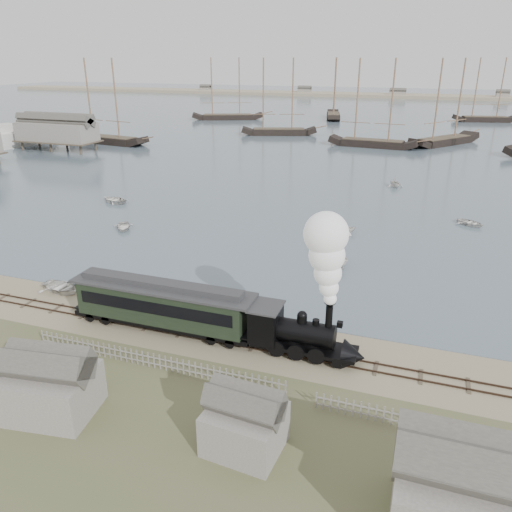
% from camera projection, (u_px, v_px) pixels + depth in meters
% --- Properties ---
extents(ground, '(600.00, 600.00, 0.00)m').
position_uv_depth(ground, '(274.00, 335.00, 38.82)').
color(ground, gray).
rests_on(ground, ground).
extents(harbor_water, '(600.00, 336.00, 0.06)m').
position_uv_depth(harbor_water, '(408.00, 114.00, 187.83)').
color(harbor_water, '#475965').
rests_on(harbor_water, ground).
extents(rail_track, '(120.00, 1.80, 0.16)m').
position_uv_depth(rail_track, '(266.00, 348.00, 37.05)').
color(rail_track, '#35261D').
rests_on(rail_track, ground).
extents(picket_fence_west, '(19.00, 0.10, 1.20)m').
position_uv_depth(picket_fence_west, '(155.00, 368.00, 34.66)').
color(picket_fence_west, slate).
rests_on(picket_fence_west, ground).
extents(picket_fence_east, '(15.00, 0.10, 1.20)m').
position_uv_depth(picket_fence_east, '(445.00, 437.00, 28.43)').
color(picket_fence_east, slate).
rests_on(picket_fence_east, ground).
extents(shed_left, '(5.00, 4.00, 4.10)m').
position_uv_depth(shed_left, '(55.00, 411.00, 30.47)').
color(shed_left, slate).
rests_on(shed_left, ground).
extents(shed_mid, '(4.00, 3.50, 3.60)m').
position_uv_depth(shed_mid, '(245.00, 447.00, 27.69)').
color(shed_mid, slate).
rests_on(shed_mid, ground).
extents(far_spit, '(500.00, 20.00, 1.80)m').
position_uv_depth(far_spit, '(417.00, 98.00, 257.97)').
color(far_spit, tan).
rests_on(far_spit, ground).
extents(locomotive, '(8.38, 3.13, 10.44)m').
position_uv_depth(locomotive, '(318.00, 298.00, 34.15)').
color(locomotive, black).
rests_on(locomotive, ground).
extents(passenger_coach, '(14.95, 2.88, 3.63)m').
position_uv_depth(passenger_coach, '(162.00, 303.00, 38.82)').
color(passenger_coach, black).
rests_on(passenger_coach, ground).
extents(beached_dinghy, '(3.61, 4.60, 0.86)m').
position_uv_depth(beached_dinghy, '(61.00, 287.00, 45.82)').
color(beached_dinghy, silver).
rests_on(beached_dinghy, ground).
extents(rowboat_0, '(4.28, 3.97, 0.72)m').
position_uv_depth(rowboat_0, '(123.00, 227.00, 62.18)').
color(rowboat_0, silver).
rests_on(rowboat_0, harbor_water).
extents(rowboat_1, '(3.40, 3.53, 1.43)m').
position_uv_depth(rowboat_1, '(346.00, 228.00, 60.51)').
color(rowboat_1, silver).
rests_on(rowboat_1, harbor_water).
extents(rowboat_2, '(3.50, 3.10, 1.32)m').
position_uv_depth(rowboat_2, '(337.00, 259.00, 51.36)').
color(rowboat_2, silver).
rests_on(rowboat_2, harbor_water).
extents(rowboat_3, '(4.01, 4.29, 0.72)m').
position_uv_depth(rowboat_3, '(470.00, 223.00, 63.66)').
color(rowboat_3, silver).
rests_on(rowboat_3, harbor_water).
extents(rowboat_6, '(4.04, 4.88, 0.88)m').
position_uv_depth(rowboat_6, '(114.00, 199.00, 73.65)').
color(rowboat_6, silver).
rests_on(rowboat_6, harbor_water).
extents(rowboat_7, '(3.89, 3.78, 1.56)m').
position_uv_depth(rowboat_7, '(395.00, 182.00, 82.14)').
color(rowboat_7, silver).
rests_on(rowboat_7, harbor_water).
extents(schooner_0, '(23.14, 8.55, 20.00)m').
position_uv_depth(schooner_0, '(104.00, 101.00, 120.09)').
color(schooner_0, black).
rests_on(schooner_0, harbor_water).
extents(schooner_1, '(20.80, 10.86, 20.00)m').
position_uv_depth(schooner_1, '(279.00, 97.00, 133.34)').
color(schooner_1, black).
rests_on(schooner_1, harbor_water).
extents(schooner_2, '(21.11, 6.60, 20.00)m').
position_uv_depth(schooner_2, '(376.00, 103.00, 115.17)').
color(schooner_2, black).
rests_on(schooner_2, harbor_water).
extents(schooner_3, '(17.45, 21.54, 20.00)m').
position_uv_depth(schooner_3, '(450.00, 102.00, 118.64)').
color(schooner_3, black).
rests_on(schooner_3, harbor_water).
extents(schooner_6, '(24.24, 14.24, 20.00)m').
position_uv_depth(schooner_6, '(227.00, 89.00, 166.67)').
color(schooner_6, black).
rests_on(schooner_6, harbor_water).
extents(schooner_7, '(8.93, 21.19, 20.00)m').
position_uv_depth(schooner_7, '(335.00, 88.00, 169.12)').
color(schooner_7, black).
rests_on(schooner_7, harbor_water).
extents(schooner_8, '(20.72, 9.07, 20.00)m').
position_uv_depth(schooner_8, '(490.00, 90.00, 160.69)').
color(schooner_8, black).
rests_on(schooner_8, harbor_water).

